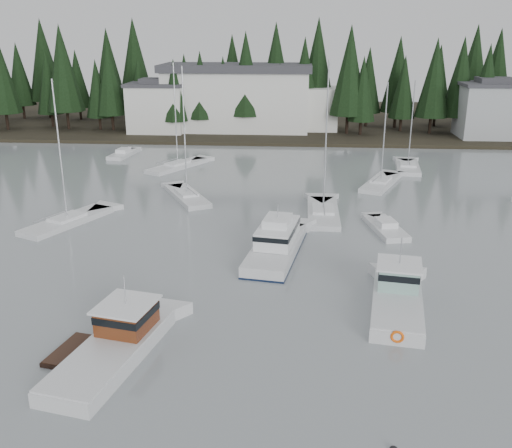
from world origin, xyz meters
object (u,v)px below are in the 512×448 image
at_px(sailboat_0, 68,223).
at_px(sailboat_1, 408,169).
at_px(sailboat_5, 323,214).
at_px(house_east_a, 492,109).
at_px(house_west, 157,107).
at_px(runabout_3, 124,155).
at_px(harbor_inn, 249,98).
at_px(sailboat_2, 381,184).
at_px(sailboat_6, 187,198).
at_px(runabout_1, 385,229).
at_px(sailboat_9, 178,167).
at_px(lobster_boat_teal, 397,299).
at_px(cabin_cruiser_center, 276,245).
at_px(lobster_boat_brown, 114,347).

distance_m(sailboat_0, sailboat_1, 42.37).
bearing_deg(sailboat_5, house_east_a, -33.56).
relative_size(house_west, runabout_3, 1.38).
distance_m(house_west, harbor_inn, 15.45).
xyz_separation_m(house_west, sailboat_2, (33.06, -30.62, -4.59)).
bearing_deg(sailboat_6, runabout_1, -142.09).
distance_m(sailboat_0, sailboat_9, 23.37).
height_order(lobster_boat_teal, sailboat_2, sailboat_2).
distance_m(house_west, sailboat_9, 25.67).
bearing_deg(sailboat_6, house_west, -10.18).
bearing_deg(sailboat_6, house_east_a, -76.75).
bearing_deg(lobster_boat_teal, sailboat_2, 3.38).
xyz_separation_m(sailboat_2, runabout_1, (-1.64, -15.76, 0.07)).
distance_m(harbor_inn, cabin_cruiser_center, 56.55).
bearing_deg(sailboat_0, house_west, 27.85).
bearing_deg(sailboat_5, sailboat_6, 71.99).
relative_size(cabin_cruiser_center, sailboat_6, 0.78).
bearing_deg(house_east_a, sailboat_9, -153.45).
xyz_separation_m(lobster_boat_teal, sailboat_6, (-18.03, 23.56, -0.50)).
distance_m(sailboat_5, sailboat_9, 25.71).
bearing_deg(runabout_3, lobster_boat_teal, -137.89).
bearing_deg(house_west, lobster_boat_brown, -78.52).
distance_m(lobster_boat_teal, sailboat_9, 43.28).
height_order(house_east_a, sailboat_5, sailboat_5).
height_order(cabin_cruiser_center, sailboat_1, sailboat_1).
bearing_deg(cabin_cruiser_center, sailboat_2, -17.59).
distance_m(sailboat_2, runabout_3, 36.51).
bearing_deg(sailboat_5, cabin_cruiser_center, 158.77).
distance_m(lobster_boat_teal, runabout_1, 14.92).
relative_size(cabin_cruiser_center, sailboat_5, 0.74).
xyz_separation_m(sailboat_5, sailboat_6, (-14.04, 4.69, 0.01)).
bearing_deg(sailboat_1, cabin_cruiser_center, 159.48).
relative_size(house_west, house_east_a, 0.90).
bearing_deg(harbor_inn, sailboat_9, -104.11).
relative_size(sailboat_0, sailboat_2, 1.12).
xyz_separation_m(lobster_boat_teal, sailboat_5, (-3.99, 18.87, -0.50)).
bearing_deg(harbor_inn, lobster_boat_teal, -76.90).
relative_size(lobster_boat_teal, sailboat_9, 0.67).
bearing_deg(sailboat_6, lobster_boat_teal, -170.47).
bearing_deg(sailboat_9, sailboat_1, -57.68).
height_order(sailboat_6, runabout_3, sailboat_6).
bearing_deg(lobster_boat_teal, house_east_a, -12.71).
bearing_deg(sailboat_9, sailboat_2, -75.61).
height_order(sailboat_0, sailboat_2, sailboat_0).
xyz_separation_m(house_east_a, harbor_inn, (-38.96, 4.34, 0.87)).
relative_size(house_west, sailboat_1, 0.83).
bearing_deg(runabout_1, lobster_boat_brown, 129.07).
bearing_deg(lobster_boat_teal, sailboat_9, 39.31).
height_order(lobster_boat_brown, sailboat_9, sailboat_9).
relative_size(house_west, sailboat_0, 0.71).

